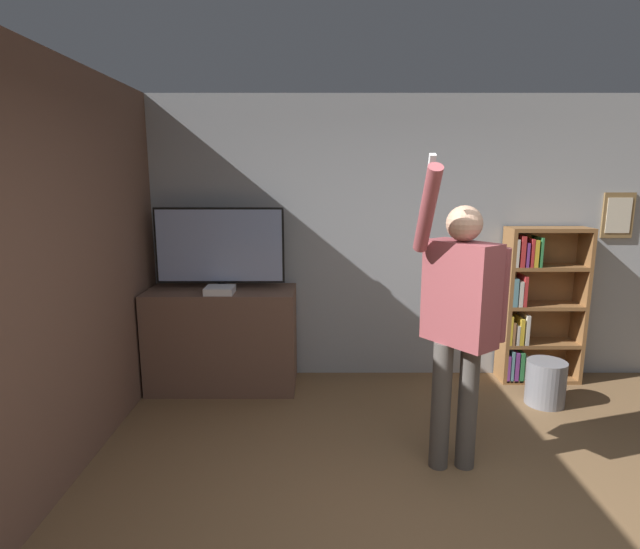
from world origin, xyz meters
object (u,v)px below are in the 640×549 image
game_console (220,290)px  waste_bin (546,383)px  person (460,313)px  bookshelf (535,306)px  television (220,247)px

game_console → waste_bin: bearing=-4.6°
person → waste_bin: size_ratio=5.35×
game_console → bookshelf: bearing=6.2°
bookshelf → person: (-1.15, -1.50, 0.36)m
television → waste_bin: 3.11m
bookshelf → person: bearing=-127.3°
person → waste_bin: (1.06, 0.96, -0.90)m
bookshelf → television: bearing=-177.3°
bookshelf → waste_bin: (-0.09, -0.55, -0.54)m
bookshelf → waste_bin: bookshelf is taller
television → person: size_ratio=0.56×
game_console → person: bearing=-33.6°
game_console → person: 2.15m
television → bookshelf: 3.02m
television → game_console: 0.40m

